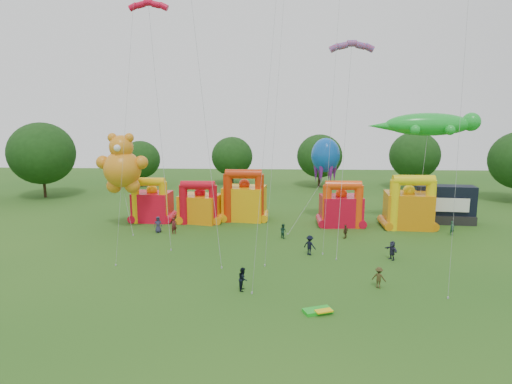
{
  "coord_description": "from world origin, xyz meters",
  "views": [
    {
      "loc": [
        0.24,
        -27.85,
        14.05
      ],
      "look_at": [
        -1.9,
        18.0,
        5.71
      ],
      "focal_mm": 32.0,
      "sensor_mm": 36.0,
      "label": 1
    }
  ],
  "objects_px": {
    "stage_trailer": "(444,205)",
    "spectator_4": "(346,232)",
    "octopus_kite": "(312,193)",
    "bouncy_castle_2": "(244,200)",
    "bouncy_castle_0": "(152,204)",
    "gecko_kite": "(427,139)",
    "spectator_0": "(158,224)",
    "teddy_bear_kite": "(123,175)"
  },
  "relations": [
    {
      "from": "stage_trailer",
      "to": "teddy_bear_kite",
      "type": "height_order",
      "value": "teddy_bear_kite"
    },
    {
      "from": "bouncy_castle_0",
      "to": "teddy_bear_kite",
      "type": "relative_size",
      "value": 0.5
    },
    {
      "from": "gecko_kite",
      "to": "octopus_kite",
      "type": "distance_m",
      "value": 15.13
    },
    {
      "from": "spectator_4",
      "to": "spectator_0",
      "type": "bearing_deg",
      "value": -55.04
    },
    {
      "from": "gecko_kite",
      "to": "spectator_4",
      "type": "height_order",
      "value": "gecko_kite"
    },
    {
      "from": "spectator_4",
      "to": "teddy_bear_kite",
      "type": "bearing_deg",
      "value": -56.9
    },
    {
      "from": "bouncy_castle_2",
      "to": "octopus_kite",
      "type": "relative_size",
      "value": 0.63
    },
    {
      "from": "stage_trailer",
      "to": "gecko_kite",
      "type": "height_order",
      "value": "gecko_kite"
    },
    {
      "from": "stage_trailer",
      "to": "spectator_4",
      "type": "distance_m",
      "value": 15.57
    },
    {
      "from": "stage_trailer",
      "to": "bouncy_castle_0",
      "type": "bearing_deg",
      "value": -178.56
    },
    {
      "from": "bouncy_castle_0",
      "to": "octopus_kite",
      "type": "height_order",
      "value": "octopus_kite"
    },
    {
      "from": "stage_trailer",
      "to": "gecko_kite",
      "type": "distance_m",
      "value": 8.97
    },
    {
      "from": "octopus_kite",
      "to": "spectator_4",
      "type": "bearing_deg",
      "value": -60.26
    },
    {
      "from": "teddy_bear_kite",
      "to": "octopus_kite",
      "type": "distance_m",
      "value": 22.46
    },
    {
      "from": "stage_trailer",
      "to": "teddy_bear_kite",
      "type": "distance_m",
      "value": 39.35
    },
    {
      "from": "octopus_kite",
      "to": "gecko_kite",
      "type": "bearing_deg",
      "value": 3.14
    },
    {
      "from": "octopus_kite",
      "to": "bouncy_castle_2",
      "type": "bearing_deg",
      "value": 164.44
    },
    {
      "from": "octopus_kite",
      "to": "spectator_0",
      "type": "relative_size",
      "value": 5.62
    },
    {
      "from": "stage_trailer",
      "to": "spectator_4",
      "type": "xyz_separation_m",
      "value": [
        -13.34,
        -7.88,
        -1.5
      ]
    },
    {
      "from": "bouncy_castle_2",
      "to": "spectator_0",
      "type": "height_order",
      "value": "bouncy_castle_2"
    },
    {
      "from": "stage_trailer",
      "to": "teddy_bear_kite",
      "type": "relative_size",
      "value": 0.65
    },
    {
      "from": "gecko_kite",
      "to": "teddy_bear_kite",
      "type": "bearing_deg",
      "value": -173.71
    },
    {
      "from": "bouncy_castle_0",
      "to": "teddy_bear_kite",
      "type": "height_order",
      "value": "teddy_bear_kite"
    },
    {
      "from": "gecko_kite",
      "to": "bouncy_castle_2",
      "type": "bearing_deg",
      "value": 175.85
    },
    {
      "from": "bouncy_castle_0",
      "to": "gecko_kite",
      "type": "distance_m",
      "value": 34.72
    },
    {
      "from": "teddy_bear_kite",
      "to": "gecko_kite",
      "type": "bearing_deg",
      "value": 6.29
    },
    {
      "from": "gecko_kite",
      "to": "stage_trailer",
      "type": "bearing_deg",
      "value": 22.55
    },
    {
      "from": "bouncy_castle_0",
      "to": "octopus_kite",
      "type": "distance_m",
      "value": 20.2
    },
    {
      "from": "gecko_kite",
      "to": "spectator_0",
      "type": "bearing_deg",
      "value": -170.87
    },
    {
      "from": "spectator_0",
      "to": "bouncy_castle_2",
      "type": "bearing_deg",
      "value": 25.64
    },
    {
      "from": "gecko_kite",
      "to": "octopus_kite",
      "type": "height_order",
      "value": "gecko_kite"
    },
    {
      "from": "octopus_kite",
      "to": "bouncy_castle_0",
      "type": "bearing_deg",
      "value": 176.87
    },
    {
      "from": "teddy_bear_kite",
      "to": "gecko_kite",
      "type": "relative_size",
      "value": 0.83
    },
    {
      "from": "teddy_bear_kite",
      "to": "spectator_0",
      "type": "bearing_deg",
      "value": -15.27
    },
    {
      "from": "teddy_bear_kite",
      "to": "octopus_kite",
      "type": "xyz_separation_m",
      "value": [
        22.09,
        3.19,
        -2.49
      ]
    },
    {
      "from": "bouncy_castle_2",
      "to": "spectator_4",
      "type": "relative_size",
      "value": 4.29
    },
    {
      "from": "bouncy_castle_2",
      "to": "stage_trailer",
      "type": "distance_m",
      "value": 25.11
    },
    {
      "from": "bouncy_castle_2",
      "to": "spectator_4",
      "type": "bearing_deg",
      "value": -34.88
    },
    {
      "from": "stage_trailer",
      "to": "gecko_kite",
      "type": "relative_size",
      "value": 0.54
    },
    {
      "from": "bouncy_castle_2",
      "to": "octopus_kite",
      "type": "height_order",
      "value": "octopus_kite"
    },
    {
      "from": "bouncy_castle_0",
      "to": "gecko_kite",
      "type": "relative_size",
      "value": 0.42
    },
    {
      "from": "bouncy_castle_0",
      "to": "stage_trailer",
      "type": "bearing_deg",
      "value": 1.44
    }
  ]
}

